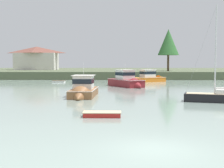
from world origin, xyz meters
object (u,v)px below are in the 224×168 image
Objects in this scene: dinghy_white at (59,82)px; sailboat_black at (221,100)px; dinghy_red at (102,115)px; cruiser_maroon at (128,83)px; cruiser_wood at (83,92)px; cruiser_orange at (151,79)px.

sailboat_black is at bearing -54.67° from dinghy_white.
dinghy_red is 39.96m from dinghy_white.
dinghy_white is (-13.12, 10.86, -0.48)m from cruiser_maroon.
cruiser_wood is 3.02× the size of dinghy_red.
dinghy_white is (-18.20, -2.05, -0.46)m from cruiser_orange.
cruiser_wood is at bearing -110.84° from cruiser_orange.
cruiser_wood is 29.87m from cruiser_orange.
cruiser_wood is 15.99m from cruiser_maroon.
sailboat_black is (13.89, -4.43, -0.35)m from cruiser_wood.
sailboat_black reaches higher than dinghy_white.
cruiser_orange is 18.32m from dinghy_white.
dinghy_white is (-7.58, 25.86, -0.45)m from cruiser_wood.
cruiser_orange is 0.85× the size of sailboat_black.
dinghy_red is at bearing -100.93° from cruiser_orange.
cruiser_wood is 14.59m from sailboat_black.
sailboat_black is at bearing -66.75° from cruiser_maroon.
cruiser_orange reaches higher than dinghy_red.
sailboat_black is at bearing -84.23° from cruiser_orange.
cruiser_maroon is (-5.08, -12.91, 0.02)m from cruiser_orange.
sailboat_black reaches higher than dinghy_red.
sailboat_black is (21.47, -30.29, 0.10)m from dinghy_white.
dinghy_red is 0.31× the size of cruiser_maroon.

